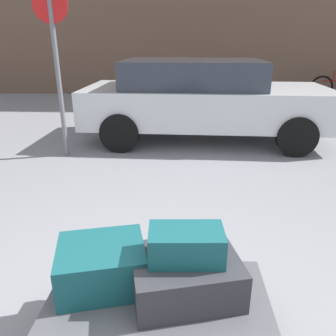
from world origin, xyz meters
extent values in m
cube|color=#4C4C51|center=(0.00, 0.00, 0.29)|extent=(1.30, 0.73, 0.10)
cylinder|color=black|center=(0.44, 0.25, 0.12)|extent=(0.24, 0.06, 0.24)
cylinder|color=black|center=(-0.44, 0.25, 0.12)|extent=(0.24, 0.06, 0.24)
cube|color=#2D2D33|center=(0.16, 0.05, 0.46)|extent=(0.70, 0.59, 0.25)
cube|color=#144C51|center=(-0.35, 0.11, 0.47)|extent=(0.60, 0.54, 0.27)
cube|color=#144C51|center=(0.16, 0.05, 0.68)|extent=(0.43, 0.27, 0.19)
cube|color=silver|center=(0.53, 4.53, 0.64)|extent=(4.35, 1.93, 0.64)
cube|color=#2D333D|center=(0.28, 4.54, 1.19)|extent=(2.45, 1.65, 0.46)
cylinder|color=black|center=(1.97, 5.34, 0.32)|extent=(0.65, 0.24, 0.64)
cylinder|color=black|center=(1.92, 3.64, 0.32)|extent=(0.65, 0.24, 0.64)
cylinder|color=black|center=(-0.87, 5.42, 0.32)|extent=(0.65, 0.24, 0.64)
cylinder|color=black|center=(-0.92, 3.72, 0.32)|extent=(0.65, 0.24, 0.64)
torus|color=black|center=(4.36, 9.13, 0.36)|extent=(0.72, 0.09, 0.72)
cylinder|color=maroon|center=(4.68, 9.14, 0.71)|extent=(0.04, 0.04, 0.30)
cylinder|color=#383838|center=(2.50, 7.51, 0.31)|extent=(0.24, 0.24, 0.62)
cylinder|color=#383838|center=(3.79, 7.51, 0.31)|extent=(0.24, 0.24, 0.62)
cylinder|color=slate|center=(-1.75, 3.49, 1.23)|extent=(0.07, 0.07, 2.45)
cylinder|color=red|center=(-1.75, 3.49, 2.20)|extent=(0.50, 0.02, 0.50)
camera|label=1|loc=(0.13, -1.55, 1.76)|focal=35.60mm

